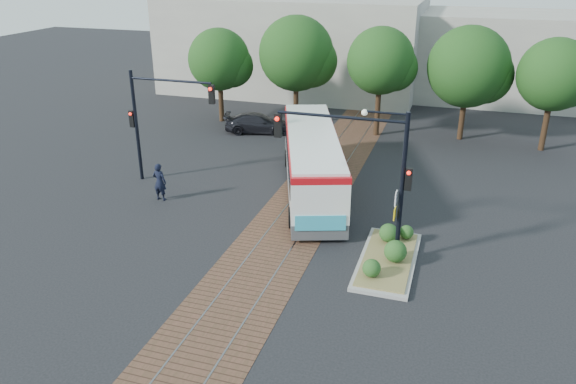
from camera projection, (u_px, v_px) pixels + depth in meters
name	position (u px, v px, depth m)	size (l,w,h in m)	color
ground	(283.00, 235.00, 24.91)	(120.00, 120.00, 0.00)	black
trackbed	(307.00, 200.00, 28.41)	(3.60, 40.00, 0.02)	brown
tree_row	(377.00, 62.00, 37.04)	(26.40, 5.60, 7.67)	#382314
warehouses	(380.00, 49.00, 48.73)	(40.00, 13.00, 8.00)	#ADA899
city_bus	(312.00, 159.00, 28.84)	(6.23, 11.97, 3.16)	#434346
traffic_island	(389.00, 254.00, 22.65)	(2.20, 5.20, 1.13)	gray
signal_pole_main	(371.00, 162.00, 21.48)	(5.49, 0.46, 6.00)	black
signal_pole_left	(154.00, 112.00, 29.22)	(4.99, 0.34, 6.00)	black
officer	(160.00, 182.00, 28.05)	(0.71, 0.46, 1.94)	black
parked_car	(258.00, 123.00, 38.79)	(1.86, 4.57, 1.33)	black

